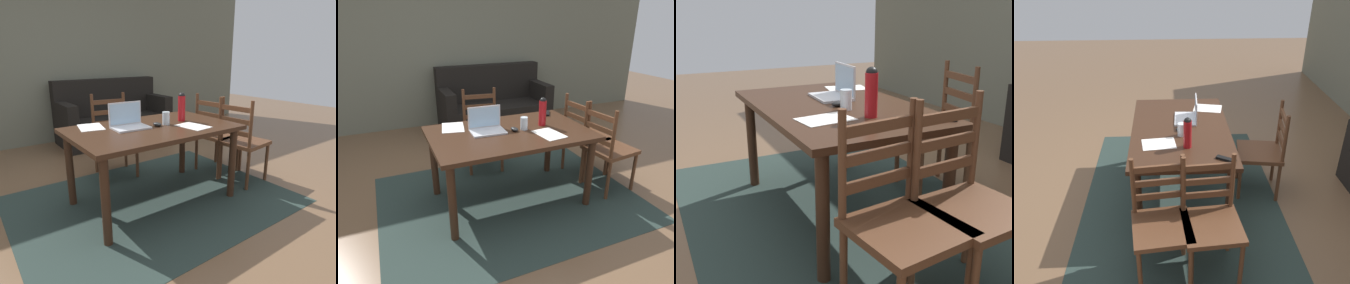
% 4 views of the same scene
% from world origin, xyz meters
% --- Properties ---
extents(ground_plane, '(14.00, 14.00, 0.00)m').
position_xyz_m(ground_plane, '(0.00, 0.00, 0.00)').
color(ground_plane, brown).
extents(area_rug, '(2.56, 1.95, 0.01)m').
position_xyz_m(area_rug, '(0.00, 0.00, 0.00)').
color(area_rug, '#283833').
rests_on(area_rug, ground).
extents(dining_table, '(1.51, 0.94, 0.74)m').
position_xyz_m(dining_table, '(0.00, 0.00, 0.65)').
color(dining_table, '#382114').
rests_on(dining_table, ground).
extents(chair_right_near, '(0.49, 0.49, 0.95)m').
position_xyz_m(chair_right_near, '(1.04, -0.19, 0.46)').
color(chair_right_near, '#56331E').
rests_on(chair_right_near, ground).
extents(chair_far_head, '(0.50, 0.50, 0.95)m').
position_xyz_m(chair_far_head, '(0.01, 0.84, 0.46)').
color(chair_far_head, '#56331E').
rests_on(chair_far_head, ground).
extents(chair_right_far, '(0.48, 0.48, 0.95)m').
position_xyz_m(chair_right_far, '(1.04, 0.18, 0.46)').
color(chair_right_far, '#56331E').
rests_on(chair_right_far, ground).
extents(laptop, '(0.33, 0.24, 0.23)m').
position_xyz_m(laptop, '(-0.19, 0.11, 0.80)').
color(laptop, silver).
rests_on(laptop, dining_table).
extents(water_bottle, '(0.07, 0.07, 0.28)m').
position_xyz_m(water_bottle, '(0.37, 0.04, 0.89)').
color(water_bottle, '#A81419').
rests_on(water_bottle, dining_table).
extents(drinking_glass, '(0.07, 0.07, 0.12)m').
position_xyz_m(drinking_glass, '(0.15, 0.00, 0.80)').
color(drinking_glass, silver).
rests_on(drinking_glass, dining_table).
extents(computer_mouse, '(0.07, 0.11, 0.03)m').
position_xyz_m(computer_mouse, '(0.05, -0.00, 0.76)').
color(computer_mouse, black).
rests_on(computer_mouse, dining_table).
extents(tv_remote, '(0.13, 0.17, 0.02)m').
position_xyz_m(tv_remote, '(0.61, 0.35, 0.75)').
color(tv_remote, black).
rests_on(tv_remote, dining_table).
extents(paper_stack_left, '(0.27, 0.33, 0.00)m').
position_xyz_m(paper_stack_left, '(-0.47, 0.32, 0.74)').
color(paper_stack_left, white).
rests_on(paper_stack_left, dining_table).
extents(paper_stack_right, '(0.24, 0.32, 0.00)m').
position_xyz_m(paper_stack_right, '(0.31, -0.21, 0.74)').
color(paper_stack_right, white).
rests_on(paper_stack_right, dining_table).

